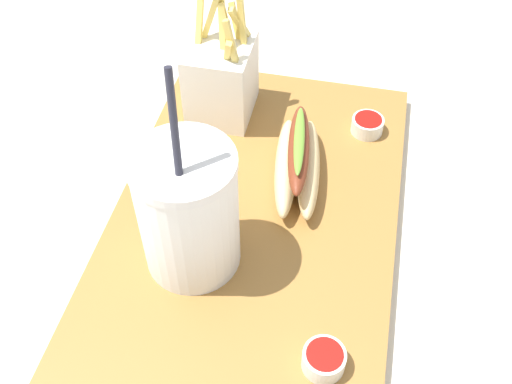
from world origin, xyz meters
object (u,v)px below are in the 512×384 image
Objects in this scene: soda_cup at (188,212)px; ketchup_cup_2 at (324,359)px; hot_dog_1 at (298,162)px; ketchup_cup_1 at (367,124)px; fries_basket at (221,78)px.

ketchup_cup_2 is at bearing 58.20° from soda_cup.
ketchup_cup_1 is (-0.10, 0.07, -0.01)m from hot_dog_1.
soda_cup is 0.17m from hot_dog_1.
soda_cup reaches higher than fries_basket.
hot_dog_1 is 0.24m from ketchup_cup_2.
ketchup_cup_2 is at bearing 15.61° from hot_dog_1.
soda_cup is 1.50× the size of hot_dog_1.
soda_cup is at bearing -32.95° from hot_dog_1.
ketchup_cup_2 is (0.23, 0.06, -0.01)m from hot_dog_1.
soda_cup reaches higher than ketchup_cup_1.
fries_basket reaches higher than hot_dog_1.
soda_cup is 6.03× the size of ketchup_cup_1.
hot_dog_1 is (-0.13, 0.09, -0.05)m from soda_cup.
hot_dog_1 is 4.01× the size of ketchup_cup_1.
fries_basket is 1.04× the size of hot_dog_1.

